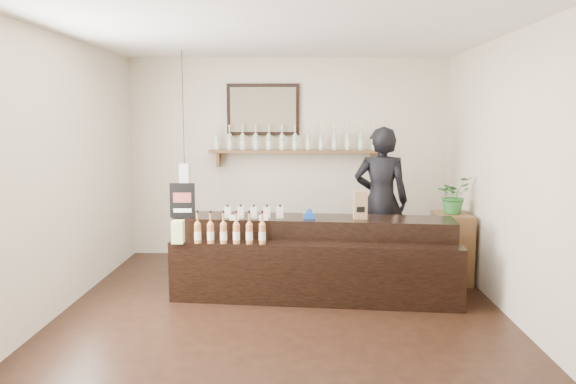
# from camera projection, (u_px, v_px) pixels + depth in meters

# --- Properties ---
(ground) EXTENTS (5.00, 5.00, 0.00)m
(ground) POSITION_uv_depth(u_px,v_px,m) (282.00, 313.00, 5.69)
(ground) COLOR black
(ground) RESTS_ON ground
(room_shell) EXTENTS (5.00, 5.00, 5.00)m
(room_shell) POSITION_uv_depth(u_px,v_px,m) (282.00, 145.00, 5.47)
(room_shell) COLOR beige
(room_shell) RESTS_ON ground
(back_wall_decor) EXTENTS (2.66, 0.96, 1.69)m
(back_wall_decor) POSITION_uv_depth(u_px,v_px,m) (278.00, 133.00, 7.82)
(back_wall_decor) COLOR brown
(back_wall_decor) RESTS_ON ground
(counter) EXTENTS (3.13, 1.11, 1.01)m
(counter) POSITION_uv_depth(u_px,v_px,m) (313.00, 260.00, 6.21)
(counter) COLOR black
(counter) RESTS_ON ground
(promo_sign) EXTENTS (0.28, 0.03, 0.39)m
(promo_sign) POSITION_uv_depth(u_px,v_px,m) (182.00, 200.00, 6.21)
(promo_sign) COLOR black
(promo_sign) RESTS_ON counter
(paper_bag) EXTENTS (0.15, 0.12, 0.31)m
(paper_bag) POSITION_uv_depth(u_px,v_px,m) (360.00, 205.00, 6.15)
(paper_bag) COLOR #A2764E
(paper_bag) RESTS_ON counter
(tape_dispenser) EXTENTS (0.13, 0.06, 0.11)m
(tape_dispenser) POSITION_uv_depth(u_px,v_px,m) (309.00, 215.00, 6.17)
(tape_dispenser) COLOR #184DAC
(tape_dispenser) RESTS_ON counter
(side_cabinet) EXTENTS (0.43, 0.58, 0.83)m
(side_cabinet) POSITION_uv_depth(u_px,v_px,m) (451.00, 247.00, 6.76)
(side_cabinet) COLOR brown
(side_cabinet) RESTS_ON ground
(potted_plant) EXTENTS (0.53, 0.51, 0.44)m
(potted_plant) POSITION_uv_depth(u_px,v_px,m) (453.00, 195.00, 6.67)
(potted_plant) COLOR #2C6F2E
(potted_plant) RESTS_ON side_cabinet
(shopkeeper) EXTENTS (0.85, 0.64, 2.10)m
(shopkeeper) POSITION_uv_depth(u_px,v_px,m) (381.00, 191.00, 7.06)
(shopkeeper) COLOR black
(shopkeeper) RESTS_ON ground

